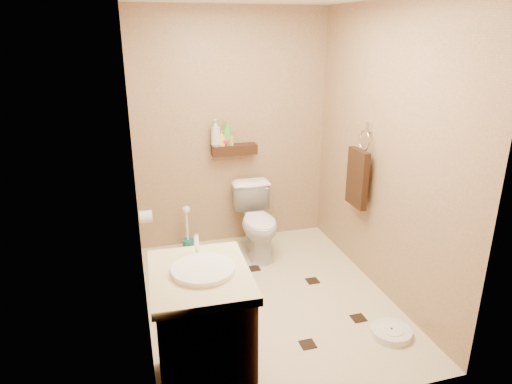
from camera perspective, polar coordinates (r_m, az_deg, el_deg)
name	(u,v)px	position (r m, az deg, el deg)	size (l,w,h in m)	color
ground	(268,298)	(4.02, 1.46, -13.06)	(2.50, 2.50, 0.00)	beige
wall_back	(232,131)	(4.69, -3.01, 7.67)	(2.00, 0.04, 2.40)	#A87B60
wall_front	(341,227)	(2.43, 10.56, -4.31)	(2.00, 0.04, 2.40)	#A87B60
wall_left	(135,174)	(3.37, -14.84, 2.20)	(0.04, 2.50, 2.40)	#A87B60
wall_right	(384,154)	(3.93, 15.72, 4.59)	(0.04, 2.50, 2.40)	#A87B60
wall_shelf	(234,150)	(4.66, -2.75, 5.31)	(0.46, 0.14, 0.10)	#3B1E10
floor_accents	(273,298)	(4.01, 2.17, -13.09)	(1.24, 1.32, 0.01)	black
toilet	(258,221)	(4.60, 0.22, -3.68)	(0.39, 0.69, 0.70)	white
vanity	(203,332)	(2.91, -6.68, -16.99)	(0.60, 0.72, 0.99)	brown
bathroom_scale	(391,332)	(3.72, 16.53, -16.44)	(0.39, 0.39, 0.06)	white
toilet_brush	(188,235)	(4.76, -8.54, -5.38)	(0.11, 0.11, 0.50)	#175E55
towel_ring	(358,175)	(4.16, 12.62, 2.03)	(0.12, 0.30, 0.76)	silver
toilet_paper	(146,217)	(4.18, -13.62, -3.01)	(0.12, 0.11, 0.12)	white
bottle_a	(216,133)	(4.58, -5.07, 7.38)	(0.10, 0.10, 0.27)	beige
bottle_b	(222,138)	(4.60, -4.31, 6.73)	(0.07, 0.07, 0.15)	yellow
bottle_c	(226,139)	(4.61, -3.79, 6.65)	(0.11, 0.11, 0.14)	red
bottle_d	(227,134)	(4.60, -3.62, 7.31)	(0.09, 0.09, 0.24)	green
bottle_e	(230,138)	(4.62, -3.23, 6.76)	(0.07, 0.07, 0.15)	#CF8845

